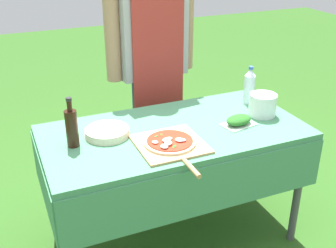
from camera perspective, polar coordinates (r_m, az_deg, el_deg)
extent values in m
plane|color=#2D5B1E|center=(2.74, 0.75, -14.95)|extent=(12.00, 12.00, 0.00)
cube|color=#478960|center=(2.33, 0.85, -1.13)|extent=(1.44, 0.73, 0.04)
cube|color=#478960|center=(2.12, 4.90, -9.08)|extent=(1.44, 0.01, 0.28)
cube|color=#478960|center=(2.70, -2.33, -0.88)|extent=(1.44, 0.01, 0.28)
cube|color=#478960|center=(2.25, -16.51, -7.97)|extent=(0.01, 0.73, 0.28)
cube|color=#478960|center=(2.74, 14.85, -1.35)|extent=(0.01, 0.73, 0.28)
cylinder|color=#4C4C51|center=(2.62, 17.17, -8.63)|extent=(0.05, 0.05, 0.71)
cylinder|color=#4C4C51|center=(2.63, -15.48, -8.21)|extent=(0.05, 0.05, 0.71)
cylinder|color=#4C4C51|center=(3.02, 10.00, -2.84)|extent=(0.05, 0.05, 0.71)
cylinder|color=#333D56|center=(3.08, -0.71, -0.47)|extent=(0.12, 0.12, 0.85)
cylinder|color=#333D56|center=(3.01, -3.51, -1.16)|extent=(0.12, 0.12, 0.85)
cube|color=#99999E|center=(2.79, -2.34, 12.93)|extent=(0.48, 0.24, 0.64)
cube|color=#9E2D28|center=(2.77, -1.24, 7.70)|extent=(0.37, 0.05, 0.92)
cylinder|color=#A37A5B|center=(2.93, 2.48, 12.96)|extent=(0.10, 0.10, 0.57)
cylinder|color=#A37A5B|center=(2.69, -7.54, 11.63)|extent=(0.10, 0.10, 0.57)
cube|color=tan|center=(2.15, 0.25, -2.73)|extent=(0.34, 0.34, 0.01)
cylinder|color=tan|center=(1.96, 3.18, -5.96)|extent=(0.02, 0.17, 0.02)
cylinder|color=beige|center=(2.15, 0.25, -2.45)|extent=(0.27, 0.27, 0.01)
cylinder|color=red|center=(2.15, 0.25, -2.25)|extent=(0.24, 0.24, 0.00)
ellipsoid|color=white|center=(2.12, -0.27, -2.21)|extent=(0.05, 0.04, 0.02)
ellipsoid|color=white|center=(2.10, 0.02, -2.57)|extent=(0.06, 0.06, 0.02)
ellipsoid|color=white|center=(2.13, -0.13, -2.21)|extent=(0.04, 0.05, 0.01)
ellipsoid|color=white|center=(2.11, -1.76, -2.47)|extent=(0.04, 0.04, 0.01)
ellipsoid|color=white|center=(2.15, 0.17, -1.98)|extent=(0.04, 0.03, 0.01)
ellipsoid|color=white|center=(2.13, 1.99, -2.18)|extent=(0.04, 0.04, 0.01)
ellipsoid|color=white|center=(2.13, 1.55, -2.15)|extent=(0.06, 0.06, 0.01)
ellipsoid|color=white|center=(2.14, -0.22, -2.09)|extent=(0.04, 0.04, 0.01)
ellipsoid|color=white|center=(2.07, -0.50, -3.05)|extent=(0.04, 0.05, 0.02)
ellipsoid|color=#286B23|center=(2.08, 0.87, -3.04)|extent=(0.04, 0.04, 0.00)
ellipsoid|color=#286B23|center=(2.10, -0.20, -2.70)|extent=(0.02, 0.03, 0.00)
ellipsoid|color=#286B23|center=(2.18, -1.62, -1.69)|extent=(0.03, 0.02, 0.00)
ellipsoid|color=#286B23|center=(2.19, -0.91, -1.45)|extent=(0.02, 0.03, 0.00)
cylinder|color=black|center=(2.16, -12.89, -0.62)|extent=(0.06, 0.06, 0.19)
cylinder|color=black|center=(2.11, -13.22, 2.41)|extent=(0.02, 0.02, 0.05)
cylinder|color=#232326|center=(2.10, -13.31, 3.29)|extent=(0.03, 0.03, 0.02)
cylinder|color=silver|center=(2.68, 10.93, 4.62)|extent=(0.07, 0.07, 0.18)
cone|color=silver|center=(2.64, 11.13, 6.86)|extent=(0.07, 0.07, 0.04)
cylinder|color=#335BB2|center=(2.63, 11.19, 7.47)|extent=(0.03, 0.03, 0.02)
cube|color=silver|center=(2.40, 9.53, -0.07)|extent=(0.21, 0.16, 0.01)
ellipsoid|color=#286B23|center=(2.39, 9.57, 0.54)|extent=(0.18, 0.13, 0.05)
cylinder|color=silver|center=(2.53, 12.69, 2.56)|extent=(0.16, 0.16, 0.13)
cylinder|color=beige|center=(2.27, -8.22, -1.50)|extent=(0.24, 0.24, 0.00)
cylinder|color=beige|center=(2.27, -8.23, -1.39)|extent=(0.24, 0.24, 0.00)
cylinder|color=beige|center=(2.27, -8.24, -1.28)|extent=(0.24, 0.24, 0.00)
cylinder|color=beige|center=(2.27, -8.24, -1.16)|extent=(0.24, 0.24, 0.00)
cylinder|color=beige|center=(2.26, -8.25, -1.05)|extent=(0.24, 0.24, 0.00)
cylinder|color=beige|center=(2.26, -8.26, -0.94)|extent=(0.24, 0.24, 0.00)
cylinder|color=beige|center=(2.26, -8.27, -0.82)|extent=(0.24, 0.24, 0.00)
cylinder|color=beige|center=(2.26, -8.28, -0.71)|extent=(0.23, 0.23, 0.00)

